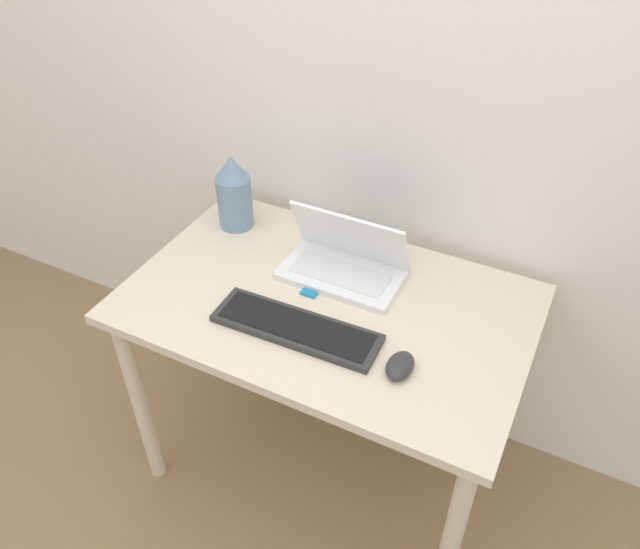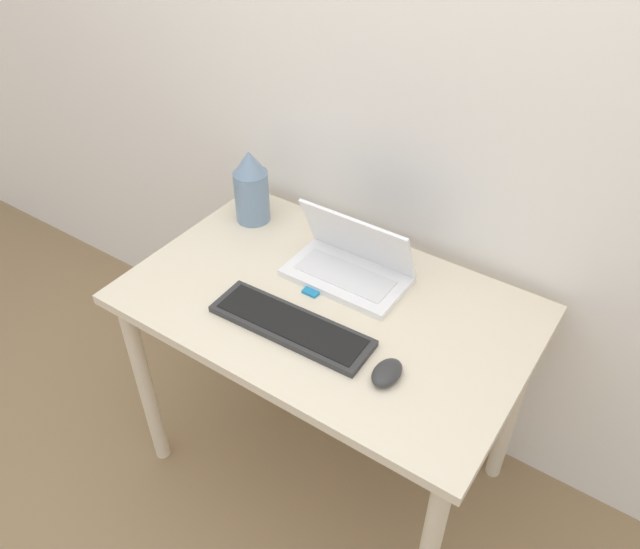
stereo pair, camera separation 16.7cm
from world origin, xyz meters
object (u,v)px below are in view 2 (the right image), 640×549
Objects in this scene: mouse at (387,373)px; mp3_player at (313,290)px; vase at (251,187)px; laptop at (350,263)px; keyboard at (291,325)px.

mp3_player is (-0.33, 0.16, -0.01)m from mouse.
mouse is 0.80m from vase.
laptop is 0.40m from mouse.
vase reaches higher than keyboard.
laptop is at bearing -9.79° from vase.
laptop reaches higher than mp3_player.
mouse is 0.41× the size of vase.
vase is (-0.70, 0.36, 0.10)m from mouse.
laptop is at bearing 87.65° from keyboard.
mouse is 2.08× the size of mp3_player.
vase is at bearing 152.56° from mp3_player.
laptop is 1.41× the size of vase.
mp3_player is (0.37, -0.19, -0.12)m from vase.
vase is (-0.41, 0.35, 0.11)m from keyboard.
vase is at bearing 153.11° from mouse.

